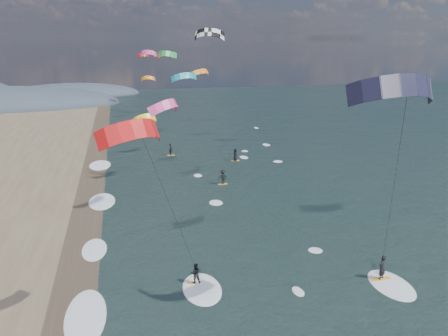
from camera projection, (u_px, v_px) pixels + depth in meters
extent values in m
cube|color=#382D23|center=(76.00, 284.00, 30.04)|extent=(3.00, 240.00, 0.00)
ellipsoid|color=#3D4756|center=(72.00, 95.00, 130.33)|extent=(40.00, 18.00, 7.00)
cube|color=gold|center=(381.00, 279.00, 30.59)|extent=(1.45, 0.43, 0.06)
imported|color=black|center=(382.00, 267.00, 30.33)|extent=(0.78, 0.70, 1.79)
ellipsoid|color=white|center=(391.00, 285.00, 29.92)|extent=(2.60, 4.20, 0.12)
cylinder|color=black|center=(393.00, 192.00, 25.15)|extent=(0.02, 0.02, 14.75)
cube|color=gold|center=(196.00, 283.00, 30.13)|extent=(1.15, 0.35, 0.05)
imported|color=black|center=(195.00, 273.00, 29.91)|extent=(0.75, 0.61, 1.46)
ellipsoid|color=white|center=(202.00, 289.00, 29.46)|extent=(2.60, 4.20, 0.12)
cylinder|color=black|center=(172.00, 211.00, 25.02)|extent=(0.02, 0.02, 12.92)
cube|color=gold|center=(223.00, 184.00, 50.60)|extent=(1.10, 0.35, 0.05)
imported|color=black|center=(223.00, 177.00, 50.36)|extent=(1.15, 0.74, 1.68)
cube|color=gold|center=(235.00, 161.00, 60.27)|extent=(1.10, 0.35, 0.05)
imported|color=black|center=(235.00, 154.00, 60.02)|extent=(0.71, 0.93, 1.71)
cube|color=gold|center=(171.00, 155.00, 63.12)|extent=(1.10, 0.35, 0.05)
imported|color=black|center=(171.00, 149.00, 62.87)|extent=(0.45, 0.64, 1.65)
ellipsoid|color=white|center=(91.00, 316.00, 26.58)|extent=(2.40, 5.40, 0.11)
ellipsoid|color=white|center=(97.00, 249.00, 34.97)|extent=(2.40, 5.40, 0.11)
ellipsoid|color=white|center=(101.00, 202.00, 45.22)|extent=(2.40, 5.40, 0.11)
ellipsoid|color=white|center=(104.00, 165.00, 58.27)|extent=(2.40, 5.40, 0.11)
ellipsoid|color=white|center=(106.00, 137.00, 75.04)|extent=(2.40, 5.40, 0.11)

